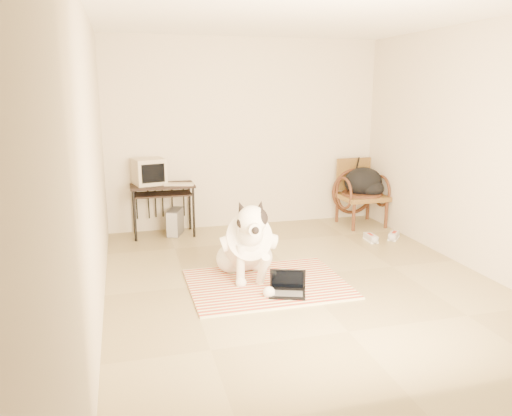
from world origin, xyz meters
name	(u,v)px	position (x,y,z in m)	size (l,w,h in m)	color
floor	(296,276)	(0.00, 0.00, 0.00)	(4.50, 4.50, 0.00)	#95865B
ceiling	(301,13)	(0.00, 0.00, 2.70)	(4.50, 4.50, 0.00)	white
wall_back	(246,134)	(0.00, 2.25, 1.35)	(4.50, 4.50, 0.00)	beige
wall_front	(425,198)	(0.00, -2.25, 1.35)	(4.50, 4.50, 0.00)	beige
wall_left	(94,160)	(-2.00, 0.00, 1.35)	(4.50, 4.50, 0.00)	beige
wall_right	(465,147)	(2.00, 0.00, 1.35)	(4.50, 4.50, 0.00)	beige
rug	(267,284)	(-0.37, -0.14, 0.01)	(1.62, 1.24, 0.02)	red
dog	(247,245)	(-0.52, 0.10, 0.38)	(0.63, 1.32, 0.95)	white
laptop	(287,288)	(-0.25, -0.46, 0.08)	(0.42, 0.36, 0.25)	black
computer_desk	(163,192)	(-1.24, 1.97, 0.62)	(0.86, 0.48, 0.72)	black
crt_monitor	(149,171)	(-1.41, 2.05, 0.89)	(0.47, 0.46, 0.35)	#B7A98F
desk_keyboard	(179,184)	(-1.03, 1.87, 0.73)	(0.40, 0.15, 0.03)	#B7A98F
pc_tower	(175,222)	(-1.09, 1.97, 0.18)	(0.28, 0.42, 0.36)	#4C4B4E
rattan_chair	(360,192)	(1.65, 1.81, 0.49)	(0.66, 0.64, 0.97)	brown
backpack	(365,183)	(1.69, 1.76, 0.64)	(0.57, 0.50, 0.42)	black
sneaker_left	(371,238)	(1.40, 0.97, 0.04)	(0.12, 0.27, 0.09)	white
sneaker_right	(394,236)	(1.76, 0.97, 0.04)	(0.26, 0.27, 0.09)	white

